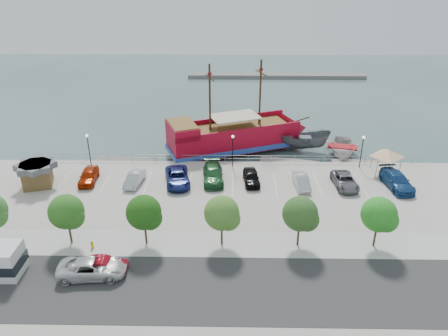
{
  "coord_description": "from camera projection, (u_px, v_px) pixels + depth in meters",
  "views": [
    {
      "loc": [
        -0.23,
        -43.2,
        24.2
      ],
      "look_at": [
        -1.0,
        2.0,
        2.0
      ],
      "focal_mm": 35.0,
      "sensor_mm": 36.0,
      "label": 1
    }
  ],
  "objects": [
    {
      "name": "lamp_post_left",
      "position": [
        88.0,
        144.0,
        54.25
      ],
      "size": [
        0.36,
        0.36,
        4.28
      ],
      "color": "black",
      "rests_on": "land_slab"
    },
    {
      "name": "street_sedan",
      "position": [
        104.0,
        265.0,
        36.8
      ],
      "size": [
        3.88,
        1.39,
        1.27
      ],
      "primitive_type": "imported",
      "rotation": [
        0.0,
        0.0,
        1.58
      ],
      "color": "maroon",
      "rests_on": "street"
    },
    {
      "name": "seawall_railing",
      "position": [
        233.0,
        159.0,
        56.21
      ],
      "size": [
        50.0,
        0.06,
        1.0
      ],
      "color": "gray",
      "rests_on": "land_slab"
    },
    {
      "name": "lamp_post_right",
      "position": [
        362.0,
        146.0,
        53.73
      ],
      "size": [
        0.36,
        0.36,
        4.28
      ],
      "color": "black",
      "rests_on": "land_slab"
    },
    {
      "name": "pirate_ship",
      "position": [
        243.0,
        136.0,
        61.39
      ],
      "size": [
        21.33,
        12.77,
        13.28
      ],
      "rotation": [
        0.0,
        0.0,
        0.37
      ],
      "color": "#A2061F",
      "rests_on": "ground"
    },
    {
      "name": "street",
      "position": [
        233.0,
        289.0,
        35.07
      ],
      "size": [
        100.0,
        8.0,
        0.04
      ],
      "primitive_type": "cube",
      "color": "#343434",
      "rests_on": "land_slab"
    },
    {
      "name": "dock_east",
      "position": [
        361.0,
        164.0,
        57.78
      ],
      "size": [
        7.56,
        2.19,
        0.43
      ],
      "primitive_type": "cube",
      "rotation": [
        0.0,
        0.0,
        0.0
      ],
      "color": "gray",
      "rests_on": "ground"
    },
    {
      "name": "tree_e",
      "position": [
        302.0,
        215.0,
        38.85
      ],
      "size": [
        3.3,
        3.2,
        5.0
      ],
      "color": "#473321",
      "rests_on": "sidewalk"
    },
    {
      "name": "sidewalk",
      "position": [
        233.0,
        244.0,
        40.46
      ],
      "size": [
        100.0,
        4.0,
        0.05
      ],
      "primitive_type": "cube",
      "color": "#BABAB5",
      "rests_on": "land_slab"
    },
    {
      "name": "tree_d",
      "position": [
        223.0,
        214.0,
        38.96
      ],
      "size": [
        3.3,
        3.2,
        5.0
      ],
      "color": "#473321",
      "rests_on": "sidewalk"
    },
    {
      "name": "parked_car_g",
      "position": [
        345.0,
        181.0,
        50.25
      ],
      "size": [
        2.64,
        5.21,
        1.41
      ],
      "primitive_type": "imported",
      "rotation": [
        0.0,
        0.0,
        0.06
      ],
      "color": "slate",
      "rests_on": "land_slab"
    },
    {
      "name": "tree_f",
      "position": [
        381.0,
        216.0,
        38.74
      ],
      "size": [
        3.3,
        3.2,
        5.0
      ],
      "color": "#473321",
      "rests_on": "sidewalk"
    },
    {
      "name": "far_shore",
      "position": [
        276.0,
        76.0,
        98.91
      ],
      "size": [
        40.0,
        3.0,
        0.8
      ],
      "primitive_type": "cube",
      "color": "slate",
      "rests_on": "ground"
    },
    {
      "name": "shed",
      "position": [
        37.0,
        174.0,
        50.17
      ],
      "size": [
        4.2,
        4.2,
        2.82
      ],
      "rotation": [
        0.0,
        0.0,
        0.27
      ],
      "color": "brown",
      "rests_on": "land_slab"
    },
    {
      "name": "tree_c",
      "position": [
        145.0,
        214.0,
        39.06
      ],
      "size": [
        3.3,
        3.2,
        5.0
      ],
      "color": "#473321",
      "rests_on": "sidewalk"
    },
    {
      "name": "canopy_tent",
      "position": [
        388.0,
        149.0,
        52.32
      ],
      "size": [
        4.59,
        4.59,
        3.6
      ],
      "rotation": [
        0.0,
        0.0,
        -0.06
      ],
      "color": "slate",
      "rests_on": "land_slab"
    },
    {
      "name": "lamp_post_mid",
      "position": [
        233.0,
        145.0,
        53.98
      ],
      "size": [
        0.36,
        0.36,
        4.28
      ],
      "color": "black",
      "rests_on": "land_slab"
    },
    {
      "name": "dock_west",
      "position": [
        124.0,
        162.0,
        58.26
      ],
      "size": [
        7.91,
        3.32,
        0.44
      ],
      "primitive_type": "cube",
      "rotation": [
        0.0,
        0.0,
        -0.15
      ],
      "color": "slate",
      "rests_on": "ground"
    },
    {
      "name": "parked_car_b",
      "position": [
        134.0,
        179.0,
        50.81
      ],
      "size": [
        2.02,
        4.38,
        1.39
      ],
      "primitive_type": "imported",
      "rotation": [
        0.0,
        0.0,
        -0.13
      ],
      "color": "#B8BBC3",
      "rests_on": "land_slab"
    },
    {
      "name": "speedboat",
      "position": [
        342.0,
        149.0,
        60.86
      ],
      "size": [
        6.55,
        8.12,
        1.49
      ],
      "primitive_type": "imported",
      "rotation": [
        0.0,
        0.0,
        -0.22
      ],
      "color": "silver",
      "rests_on": "ground"
    },
    {
      "name": "ground",
      "position": [
        232.0,
        199.0,
        49.88
      ],
      "size": [
        160.0,
        160.0,
        0.0
      ],
      "primitive_type": "plane",
      "color": "#395552"
    },
    {
      "name": "parked_car_d",
      "position": [
        213.0,
        174.0,
        51.51
      ],
      "size": [
        2.81,
        5.95,
        1.68
      ],
      "primitive_type": "imported",
      "rotation": [
        0.0,
        0.0,
        0.08
      ],
      "color": "#1F5128",
      "rests_on": "land_slab"
    },
    {
      "name": "parked_car_a",
      "position": [
        88.0,
        176.0,
        51.27
      ],
      "size": [
        2.14,
        4.69,
        1.56
      ],
      "primitive_type": "imported",
      "rotation": [
        0.0,
        0.0,
        0.06
      ],
      "color": "#A12403",
      "rests_on": "land_slab"
    },
    {
      "name": "street_van",
      "position": [
        92.0,
        268.0,
        36.2
      ],
      "size": [
        5.81,
        3.0,
        1.57
      ],
      "primitive_type": "imported",
      "rotation": [
        0.0,
        0.0,
        1.64
      ],
      "color": "silver",
      "rests_on": "street"
    },
    {
      "name": "dock_mid",
      "position": [
        289.0,
        163.0,
        57.92
      ],
      "size": [
        8.07,
        3.9,
        0.44
      ],
      "primitive_type": "cube",
      "rotation": [
        0.0,
        0.0,
        -0.22
      ],
      "color": "gray",
      "rests_on": "ground"
    },
    {
      "name": "patrol_boat",
      "position": [
        304.0,
        142.0,
        61.34
      ],
      "size": [
        7.33,
        2.97,
        2.8
      ],
      "primitive_type": "imported",
      "rotation": [
        0.0,
        0.0,
        1.6
      ],
      "color": "#4E5258",
      "rests_on": "ground"
    },
    {
      "name": "fire_hydrant",
      "position": [
        92.0,
        244.0,
        39.76
      ],
      "size": [
        0.26,
        0.26,
        0.75
      ],
      "rotation": [
        0.0,
        0.0,
        -0.12
      ],
      "color": "#CCA402",
      "rests_on": "sidewalk"
    },
    {
      "name": "parked_car_f",
      "position": [
        301.0,
        181.0,
        50.24
      ],
      "size": [
        1.77,
        4.3,
        1.39
      ],
      "primitive_type": "imported",
      "rotation": [
        0.0,
        0.0,
        0.07
      ],
      "color": "silver",
      "rests_on": "land_slab"
    },
    {
      "name": "tree_b",
      "position": [
        68.0,
        213.0,
        39.17
      ],
      "size": [
        3.3,
        3.2,
        5.0
      ],
      "color": "#473321",
      "rests_on": "sidewalk"
    },
    {
      "name": "parked_car_c",
      "position": [
        177.0,
        177.0,
        50.89
      ],
      "size": [
        3.68,
        6.17,
        1.61
      ],
      "primitive_type": "imported",
      "rotation": [
        0.0,
        0.0,
        0.18
      ],
      "color": "navy",
      "rests_on": "land_slab"
    },
    {
      "name": "parked_car_h",
      "position": [
        397.0,
        181.0,
        50.05
      ],
      "size": [
        3.1,
        6.04,
        1.68
      ],
      "primitive_type": "imported",
      "rotation": [
        0.0,
        0.0,
        0.13
      ],
      "color": "navy",
      "rests_on": "land_slab"
    },
    {
      "name": "parked_car_e",
      "position": [
        251.0,
        177.0,
        51.03
      ],
      "size": [
        2.11,
        4.53,
        1.5
      ],
      "primitive_type": "imported",
      "rotation": [
        0.0,
        0.0,
        0.08
      ],
      "color": "black",
      "rests_on": "land_slab"
    }
  ]
}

